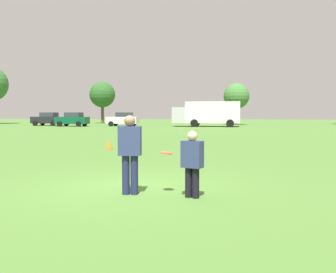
{
  "coord_description": "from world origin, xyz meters",
  "views": [
    {
      "loc": [
        1.91,
        -8.47,
        1.79
      ],
      "look_at": [
        0.77,
        1.08,
        1.17
      ],
      "focal_mm": 39.31,
      "sensor_mm": 36.0,
      "label": 1
    }
  ],
  "objects_px": {
    "parked_car_near_left": "(48,119)",
    "parked_car_mid_left": "(73,119)",
    "player_thrower": "(130,150)",
    "frisbee": "(166,153)",
    "traffic_cone": "(109,145)",
    "player_defender": "(192,161)",
    "parked_car_center": "(123,119)",
    "box_truck": "(208,113)"
  },
  "relations": [
    {
      "from": "player_thrower",
      "to": "player_defender",
      "type": "height_order",
      "value": "player_thrower"
    },
    {
      "from": "parked_car_mid_left",
      "to": "parked_car_center",
      "type": "relative_size",
      "value": 1.0
    },
    {
      "from": "player_defender",
      "to": "traffic_cone",
      "type": "height_order",
      "value": "player_defender"
    },
    {
      "from": "parked_car_center",
      "to": "box_truck",
      "type": "height_order",
      "value": "box_truck"
    },
    {
      "from": "parked_car_near_left",
      "to": "parked_car_mid_left",
      "type": "xyz_separation_m",
      "value": [
        4.3,
        -1.95,
        0.0
      ]
    },
    {
      "from": "player_thrower",
      "to": "parked_car_center",
      "type": "xyz_separation_m",
      "value": [
        -10.03,
        40.3,
        -0.05
      ]
    },
    {
      "from": "frisbee",
      "to": "box_truck",
      "type": "height_order",
      "value": "box_truck"
    },
    {
      "from": "player_thrower",
      "to": "frisbee",
      "type": "bearing_deg",
      "value": 11.21
    },
    {
      "from": "parked_car_near_left",
      "to": "frisbee",
      "type": "bearing_deg",
      "value": -62.0
    },
    {
      "from": "parked_car_mid_left",
      "to": "parked_car_center",
      "type": "distance_m",
      "value": 6.57
    },
    {
      "from": "parked_car_near_left",
      "to": "parked_car_center",
      "type": "height_order",
      "value": "same"
    },
    {
      "from": "frisbee",
      "to": "parked_car_near_left",
      "type": "bearing_deg",
      "value": 118.0
    },
    {
      "from": "parked_car_near_left",
      "to": "box_truck",
      "type": "bearing_deg",
      "value": -2.9
    },
    {
      "from": "player_defender",
      "to": "frisbee",
      "type": "height_order",
      "value": "player_defender"
    },
    {
      "from": "traffic_cone",
      "to": "parked_car_near_left",
      "type": "height_order",
      "value": "parked_car_near_left"
    },
    {
      "from": "frisbee",
      "to": "traffic_cone",
      "type": "relative_size",
      "value": 0.57
    },
    {
      "from": "player_defender",
      "to": "traffic_cone",
      "type": "xyz_separation_m",
      "value": [
        -4.6,
        9.81,
        -0.56
      ]
    },
    {
      "from": "parked_car_mid_left",
      "to": "parked_car_near_left",
      "type": "bearing_deg",
      "value": 155.61
    },
    {
      "from": "parked_car_near_left",
      "to": "parked_car_mid_left",
      "type": "bearing_deg",
      "value": -24.39
    },
    {
      "from": "player_thrower",
      "to": "parked_car_near_left",
      "type": "xyz_separation_m",
      "value": [
        -20.68,
        40.51,
        -0.05
      ]
    },
    {
      "from": "frisbee",
      "to": "parked_car_mid_left",
      "type": "xyz_separation_m",
      "value": [
        -17.15,
        38.41,
        0.02
      ]
    },
    {
      "from": "frisbee",
      "to": "parked_car_center",
      "type": "relative_size",
      "value": 0.06
    },
    {
      "from": "parked_car_mid_left",
      "to": "frisbee",
      "type": "bearing_deg",
      "value": -65.93
    },
    {
      "from": "frisbee",
      "to": "traffic_cone",
      "type": "distance_m",
      "value": 10.33
    },
    {
      "from": "parked_car_near_left",
      "to": "box_truck",
      "type": "relative_size",
      "value": 0.5
    },
    {
      "from": "traffic_cone",
      "to": "parked_car_mid_left",
      "type": "height_order",
      "value": "parked_car_mid_left"
    },
    {
      "from": "parked_car_mid_left",
      "to": "parked_car_center",
      "type": "xyz_separation_m",
      "value": [
        6.34,
        1.74,
        0.0
      ]
    },
    {
      "from": "parked_car_near_left",
      "to": "box_truck",
      "type": "xyz_separation_m",
      "value": [
        21.92,
        -1.11,
        0.83
      ]
    },
    {
      "from": "box_truck",
      "to": "frisbee",
      "type": "bearing_deg",
      "value": -90.68
    },
    {
      "from": "parked_car_near_left",
      "to": "parked_car_center",
      "type": "distance_m",
      "value": 10.64
    },
    {
      "from": "player_thrower",
      "to": "frisbee",
      "type": "xyz_separation_m",
      "value": [
        0.78,
        0.15,
        -0.07
      ]
    },
    {
      "from": "parked_car_near_left",
      "to": "parked_car_mid_left",
      "type": "distance_m",
      "value": 4.73
    },
    {
      "from": "player_defender",
      "to": "parked_car_mid_left",
      "type": "distance_m",
      "value": 42.59
    },
    {
      "from": "player_defender",
      "to": "parked_car_near_left",
      "type": "xyz_separation_m",
      "value": [
        -22.04,
        40.67,
        0.14
      ]
    },
    {
      "from": "frisbee",
      "to": "parked_car_near_left",
      "type": "relative_size",
      "value": 0.06
    },
    {
      "from": "player_thrower",
      "to": "frisbee",
      "type": "distance_m",
      "value": 0.8
    },
    {
      "from": "traffic_cone",
      "to": "parked_car_mid_left",
      "type": "xyz_separation_m",
      "value": [
        -13.14,
        28.91,
        0.69
      ]
    },
    {
      "from": "frisbee",
      "to": "parked_car_mid_left",
      "type": "bearing_deg",
      "value": 114.07
    },
    {
      "from": "player_thrower",
      "to": "parked_car_center",
      "type": "bearing_deg",
      "value": 103.98
    },
    {
      "from": "parked_car_near_left",
      "to": "box_truck",
      "type": "distance_m",
      "value": 21.97
    },
    {
      "from": "frisbee",
      "to": "parked_car_mid_left",
      "type": "height_order",
      "value": "parked_car_mid_left"
    },
    {
      "from": "traffic_cone",
      "to": "parked_car_mid_left",
      "type": "relative_size",
      "value": 0.11
    }
  ]
}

